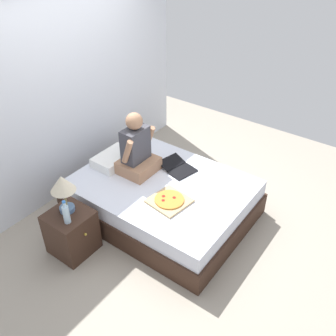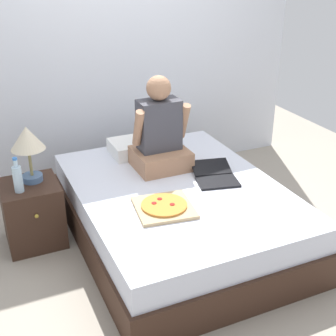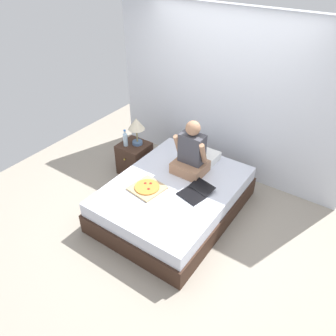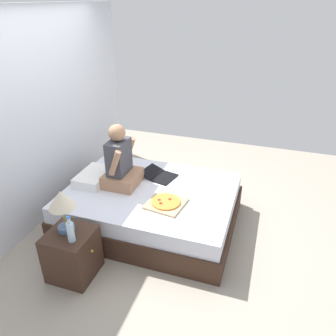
{
  "view_description": "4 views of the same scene",
  "coord_description": "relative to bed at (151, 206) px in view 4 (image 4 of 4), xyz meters",
  "views": [
    {
      "loc": [
        -2.81,
        -2.14,
        3.17
      ],
      "look_at": [
        -0.07,
        -0.14,
        0.78
      ],
      "focal_mm": 40.0,
      "sensor_mm": 36.0,
      "label": 1
    },
    {
      "loc": [
        -1.4,
        -2.92,
        2.18
      ],
      "look_at": [
        -0.14,
        -0.13,
        0.72
      ],
      "focal_mm": 50.0,
      "sensor_mm": 36.0,
      "label": 2
    },
    {
      "loc": [
        1.9,
        -2.87,
        3.21
      ],
      "look_at": [
        -0.0,
        -0.13,
        0.83
      ],
      "focal_mm": 35.0,
      "sensor_mm": 36.0,
      "label": 3
    },
    {
      "loc": [
        -3.14,
        -1.27,
        2.56
      ],
      "look_at": [
        0.09,
        -0.19,
        0.76
      ],
      "focal_mm": 35.0,
      "sensor_mm": 36.0,
      "label": 4
    }
  ],
  "objects": [
    {
      "name": "water_bottle",
      "position": [
        -1.14,
        0.35,
        0.39
      ],
      "size": [
        0.07,
        0.07,
        0.28
      ],
      "color": "silver",
      "rests_on": "nightstand_left"
    },
    {
      "name": "lamp_on_left_nightstand",
      "position": [
        -1.02,
        0.49,
        0.61
      ],
      "size": [
        0.26,
        0.26,
        0.45
      ],
      "color": "#4C6B93",
      "rests_on": "nightstand_left"
    },
    {
      "name": "pizza_box",
      "position": [
        -0.24,
        -0.28,
        0.26
      ],
      "size": [
        0.45,
        0.45,
        0.04
      ],
      "color": "tan",
      "rests_on": "bed"
    },
    {
      "name": "pillow",
      "position": [
        -0.03,
        0.75,
        0.3
      ],
      "size": [
        0.52,
        0.34,
        0.12
      ],
      "primitive_type": "cube",
      "color": "white",
      "rests_on": "bed"
    },
    {
      "name": "ground_plane",
      "position": [
        0.0,
        0.0,
        -0.24
      ],
      "size": [
        5.77,
        5.77,
        0.0
      ],
      "primitive_type": "plane",
      "color": "#9E9384"
    },
    {
      "name": "bed",
      "position": [
        0.0,
        0.0,
        0.0
      ],
      "size": [
        1.56,
        2.05,
        0.48
      ],
      "color": "#382319",
      "rests_on": "ground"
    },
    {
      "name": "wall_back",
      "position": [
        0.0,
        1.39,
        1.01
      ],
      "size": [
        3.77,
        0.12,
        2.5
      ],
      "primitive_type": "cube",
      "color": "silver",
      "rests_on": "ground"
    },
    {
      "name": "nightstand_left",
      "position": [
        -1.06,
        0.44,
        0.02
      ],
      "size": [
        0.44,
        0.47,
        0.52
      ],
      "color": "#382319",
      "rests_on": "ground"
    },
    {
      "name": "laptop",
      "position": [
        0.33,
        -0.01,
        0.27
      ],
      "size": [
        0.4,
        0.48,
        0.07
      ],
      "color": "black",
      "rests_on": "bed"
    },
    {
      "name": "person_seated",
      "position": [
        0.02,
        0.39,
        0.53
      ],
      "size": [
        0.47,
        0.4,
        0.78
      ],
      "color": "#A37556",
      "rests_on": "bed"
    }
  ]
}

